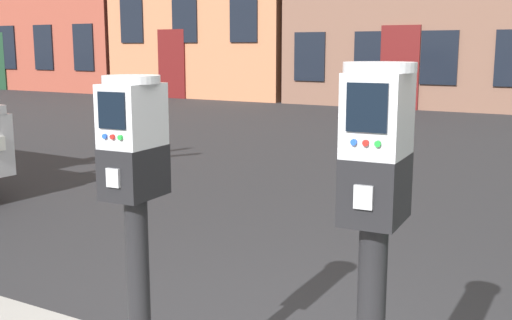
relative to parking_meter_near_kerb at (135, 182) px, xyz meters
The scene contains 2 objects.
parking_meter_near_kerb is the anchor object (origin of this frame).
parking_meter_twin_adjacent 0.96m from the parking_meter_near_kerb, ahead, with size 0.23×0.26×1.36m.
Camera 1 is at (1.05, -1.99, 1.54)m, focal length 43.76 mm.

